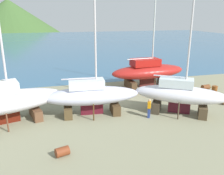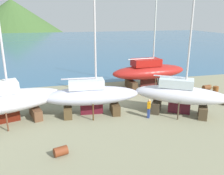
{
  "view_description": "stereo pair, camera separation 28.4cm",
  "coord_description": "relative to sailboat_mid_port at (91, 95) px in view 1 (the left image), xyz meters",
  "views": [
    {
      "loc": [
        -6.46,
        -22.81,
        8.64
      ],
      "look_at": [
        -0.74,
        -1.93,
        2.02
      ],
      "focal_mm": 37.9,
      "sensor_mm": 36.0,
      "label": 1
    },
    {
      "loc": [
        -6.18,
        -22.88,
        8.64
      ],
      "look_at": [
        -0.74,
        -1.93,
        2.02
      ],
      "focal_mm": 37.9,
      "sensor_mm": 36.0,
      "label": 2
    }
  ],
  "objects": [
    {
      "name": "barrel_blue_faded",
      "position": [
        14.7,
        3.77,
        -1.56
      ],
      "size": [
        0.92,
        0.68,
        0.62
      ],
      "primitive_type": "cylinder",
      "rotation": [
        1.57,
        0.0,
        1.65
      ],
      "color": "brown",
      "rests_on": "ground"
    },
    {
      "name": "worker",
      "position": [
        4.74,
        -1.97,
        -0.97
      ],
      "size": [
        0.44,
        0.5,
        1.72
      ],
      "rotation": [
        0.0,
        0.0,
        5.73
      ],
      "color": "navy",
      "rests_on": "ground"
    },
    {
      "name": "barrel_rust_far",
      "position": [
        -3.04,
        -6.02,
        -1.56
      ],
      "size": [
        0.99,
        0.82,
        0.6
      ],
      "primitive_type": "cylinder",
      "rotation": [
        1.57,
        0.0,
        4.99
      ],
      "color": "brown",
      "rests_on": "ground"
    },
    {
      "name": "sailboat_far_slipway",
      "position": [
        7.7,
        -1.89,
        0.03
      ],
      "size": [
        8.09,
        6.39,
        12.59
      ],
      "rotation": [
        0.0,
        0.0,
        -0.58
      ],
      "color": "#493A27",
      "rests_on": "ground"
    },
    {
      "name": "timber_short_skew",
      "position": [
        16.12,
        4.74,
        -1.79
      ],
      "size": [
        0.82,
        1.29,
        0.14
      ],
      "primitive_type": "cube",
      "rotation": [
        0.0,
        0.0,
        1.07
      ],
      "color": "olive",
      "rests_on": "ground"
    },
    {
      "name": "barrel_rust_near",
      "position": [
        14.92,
        2.41,
        -1.45
      ],
      "size": [
        0.84,
        0.84,
        0.83
      ],
      "primitive_type": "cylinder",
      "rotation": [
        0.0,
        0.0,
        2.49
      ],
      "color": "brown",
      "rests_on": "ground"
    },
    {
      "name": "sea_water",
      "position": [
        2.99,
        61.19,
        -1.86
      ],
      "size": [
        158.02,
        102.19,
        0.01
      ],
      "primitive_type": "cube",
      "color": "#346287",
      "rests_on": "ground"
    },
    {
      "name": "sailboat_small_center",
      "position": [
        8.48,
        6.92,
        0.12
      ],
      "size": [
        9.78,
        3.74,
        13.74
      ],
      "rotation": [
        0.0,
        0.0,
        0.06
      ],
      "color": "#46362A",
      "rests_on": "ground"
    },
    {
      "name": "barrel_by_slipway",
      "position": [
        13.49,
        -0.93,
        -1.57
      ],
      "size": [
        0.71,
        0.88,
        0.58
      ],
      "primitive_type": "cylinder",
      "rotation": [
        1.57,
        0.0,
        6.11
      ],
      "color": "brown",
      "rests_on": "ground"
    },
    {
      "name": "headland_hill",
      "position": [
        -24.61,
        143.61,
        -1.86
      ],
      "size": [
        109.85,
        109.85,
        36.58
      ],
      "primitive_type": "cone",
      "color": "#3F612D",
      "rests_on": "ground"
    },
    {
      "name": "sailboat_mid_port",
      "position": [
        0.0,
        0.0,
        0.0
      ],
      "size": [
        8.67,
        3.0,
        13.6
      ],
      "rotation": [
        0.0,
        0.0,
        -0.08
      ],
      "color": "#48351F",
      "rests_on": "ground"
    },
    {
      "name": "sailboat_large_starboard",
      "position": [
        -7.31,
        -0.03,
        0.12
      ],
      "size": [
        10.39,
        5.5,
        17.14
      ],
      "rotation": [
        0.0,
        0.0,
        0.27
      ],
      "color": "brown",
      "rests_on": "ground"
    },
    {
      "name": "ground_plane",
      "position": [
        2.99,
        0.04,
        -1.86
      ],
      "size": [
        40.24,
        40.24,
        0.0
      ],
      "primitive_type": "plane",
      "color": "gray"
    }
  ]
}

